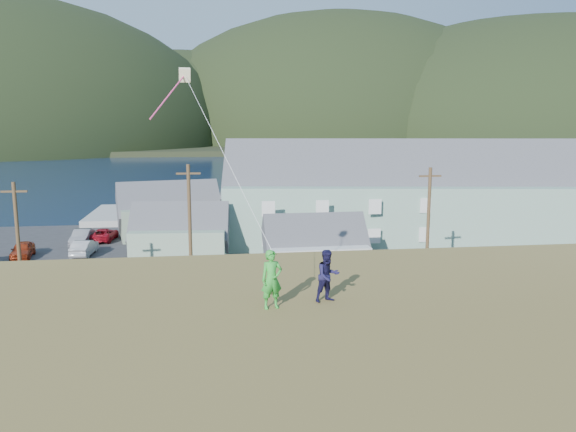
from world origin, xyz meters
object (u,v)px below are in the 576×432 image
object	(u,v)px
wharf	(191,214)
shed_white	(315,251)
lodge	(407,196)
shed_palegreen_far	(169,211)
kite_flyer_green	(272,279)
shed_palegreen_near	(180,234)
kite_flyer_navy	(328,276)

from	to	relation	value
wharf	shed_white	world-z (taller)	shed_white
wharf	lodge	distance (m)	31.02
shed_palegreen_far	kite_flyer_green	xyz separation A→B (m)	(6.60, -46.83, 5.23)
shed_palegreen_near	shed_white	xyz separation A→B (m)	(11.16, -8.48, 0.07)
shed_palegreen_near	kite_flyer_navy	bearing A→B (deg)	-74.61
lodge	shed_white	distance (m)	17.34
shed_palegreen_near	shed_white	world-z (taller)	shed_white
kite_flyer_green	kite_flyer_navy	xyz separation A→B (m)	(1.80, 0.40, -0.07)
kite_flyer_green	shed_palegreen_far	bearing A→B (deg)	85.66
wharf	shed_white	distance (m)	34.54
wharf	kite_flyer_green	distance (m)	60.34
shed_palegreen_far	kite_flyer_navy	size ratio (longest dim) A/B	7.39
wharf	lodge	bearing A→B (deg)	-41.46
wharf	shed_palegreen_far	bearing A→B (deg)	-98.20
shed_white	kite_flyer_green	bearing A→B (deg)	-104.43
kite_flyer_green	shed_palegreen_near	bearing A→B (deg)	85.39
lodge	shed_white	size ratio (longest dim) A/B	4.65
shed_palegreen_near	kite_flyer_navy	size ratio (longest dim) A/B	5.66
wharf	shed_palegreen_far	world-z (taller)	shed_palegreen_far
kite_flyer_navy	shed_palegreen_far	bearing A→B (deg)	80.84
wharf	kite_flyer_green	world-z (taller)	kite_flyer_green
shed_palegreen_near	shed_palegreen_far	bearing A→B (deg)	103.57
shed_palegreen_far	shed_palegreen_near	bearing A→B (deg)	-93.35
wharf	shed_palegreen_far	distance (m)	13.18
wharf	kite_flyer_navy	bearing A→B (deg)	-83.69
shed_palegreen_near	lodge	bearing A→B (deg)	14.19
wharf	kite_flyer_navy	size ratio (longest dim) A/B	15.68
shed_palegreen_near	shed_white	size ratio (longest dim) A/B	1.13
shed_white	kite_flyer_navy	world-z (taller)	kite_flyer_navy
shed_white	shed_palegreen_far	size ratio (longest dim) A/B	0.68
wharf	kite_flyer_green	xyz separation A→B (m)	(4.75, -59.66, 7.65)
kite_flyer_navy	kite_flyer_green	bearing A→B (deg)	173.12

